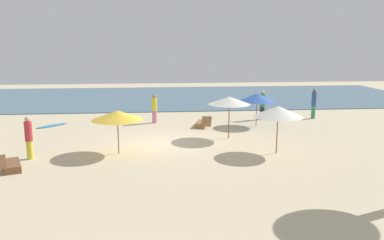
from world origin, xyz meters
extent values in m
plane|color=beige|center=(0.00, 0.00, 0.00)|extent=(60.00, 60.00, 0.00)
cube|color=#476B7F|center=(0.00, 17.00, 0.03)|extent=(48.00, 16.00, 0.06)
cylinder|color=olive|center=(5.99, 3.73, 0.97)|extent=(0.05, 0.05, 1.93)
cone|color=#3359B2|center=(5.99, 3.73, 1.74)|extent=(2.18, 2.18, 0.48)
cylinder|color=olive|center=(5.36, -2.20, 1.06)|extent=(0.06, 0.06, 2.12)
cone|color=silver|center=(5.36, -2.20, 1.93)|extent=(2.23, 2.23, 0.48)
cylinder|color=brown|center=(3.75, 0.81, 1.08)|extent=(0.05, 0.05, 2.16)
cone|color=silver|center=(3.75, 0.81, 2.00)|extent=(2.18, 2.18, 0.40)
cylinder|color=brown|center=(-1.74, -1.56, 0.96)|extent=(0.05, 0.05, 1.93)
cone|color=gold|center=(-1.74, -1.56, 1.77)|extent=(2.30, 2.30, 0.42)
cube|color=brown|center=(-5.75, -3.42, 0.14)|extent=(1.12, 1.62, 0.28)
cube|color=olive|center=(2.70, 3.93, 0.14)|extent=(1.01, 1.61, 0.28)
cube|color=olive|center=(2.90, 3.26, 0.43)|extent=(0.68, 0.60, 0.55)
cylinder|color=#338C59|center=(10.36, 5.70, 0.42)|extent=(0.37, 0.37, 0.85)
cylinder|color=#2D4C8C|center=(10.36, 5.70, 1.29)|extent=(0.43, 0.43, 0.89)
sphere|color=brown|center=(10.36, 5.70, 1.84)|extent=(0.24, 0.24, 0.24)
cylinder|color=yellow|center=(-5.46, -2.05, 0.40)|extent=(0.32, 0.32, 0.80)
cylinder|color=#BF3338|center=(-5.46, -2.05, 1.22)|extent=(0.37, 0.37, 0.84)
sphere|color=tan|center=(-5.46, -2.05, 1.74)|extent=(0.23, 0.23, 0.23)
cylinder|color=#D17299|center=(-0.11, 5.24, 0.39)|extent=(0.41, 0.41, 0.78)
cylinder|color=yellow|center=(-0.11, 5.24, 1.18)|extent=(0.48, 0.48, 0.81)
sphere|color=#A37556|center=(-0.11, 5.24, 1.69)|extent=(0.22, 0.22, 0.22)
cylinder|color=#26262D|center=(6.89, 5.69, 0.41)|extent=(0.37, 0.37, 0.83)
cylinder|color=#338C59|center=(6.89, 5.69, 1.26)|extent=(0.43, 0.43, 0.87)
sphere|color=beige|center=(6.89, 5.69, 1.80)|extent=(0.23, 0.23, 0.23)
ellipsoid|color=#338CCC|center=(-6.29, 4.86, 0.04)|extent=(1.75, 1.76, 0.07)
camera|label=1|loc=(-0.06, -18.74, 4.88)|focal=36.36mm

